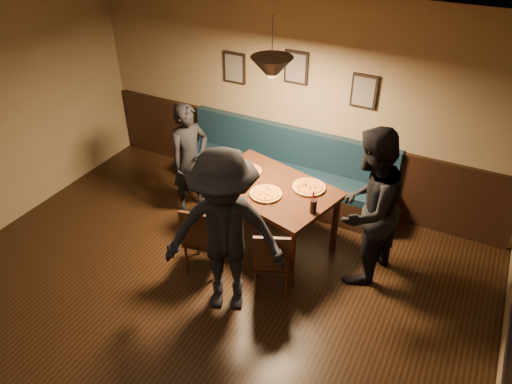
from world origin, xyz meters
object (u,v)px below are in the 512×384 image
at_px(diner_right, 367,208).
at_px(tabasco_bottle, 313,195).
at_px(chair_near_right, 272,259).
at_px(soda_glass, 313,206).
at_px(diner_left, 190,160).
at_px(booth_bench, 284,169).
at_px(diner_front, 224,235).
at_px(chair_near_left, 205,236).
at_px(dining_table, 269,214).

bearing_deg(diner_right, tabasco_bottle, -80.08).
bearing_deg(chair_near_right, soda_glass, 38.10).
distance_m(chair_near_right, diner_left, 1.89).
relative_size(booth_bench, diner_right, 1.61).
bearing_deg(soda_glass, diner_left, 167.52).
relative_size(booth_bench, tabasco_bottle, 26.05).
bearing_deg(diner_left, tabasco_bottle, -74.30).
distance_m(chair_near_right, tabasco_bottle, 0.87).
bearing_deg(diner_right, diner_front, -32.59).
distance_m(diner_left, tabasco_bottle, 1.80).
distance_m(chair_near_right, soda_glass, 0.72).
height_order(diner_right, soda_glass, diner_right).
xyz_separation_m(diner_left, diner_right, (2.42, -0.21, 0.15)).
bearing_deg(diner_front, booth_bench, 76.23).
distance_m(booth_bench, diner_front, 2.15).
xyz_separation_m(soda_glass, tabasco_bottle, (-0.09, 0.24, -0.02)).
distance_m(diner_left, diner_front, 1.85).
xyz_separation_m(chair_near_left, chair_near_right, (0.84, 0.03, -0.02)).
bearing_deg(booth_bench, diner_front, -82.20).
distance_m(chair_near_left, diner_front, 0.80).
distance_m(chair_near_left, diner_right, 1.84).
xyz_separation_m(diner_front, tabasco_bottle, (0.50, 1.14, -0.06)).
bearing_deg(tabasco_bottle, chair_near_right, -102.92).
height_order(booth_bench, diner_front, diner_front).
xyz_separation_m(booth_bench, soda_glass, (0.88, -1.19, 0.41)).
xyz_separation_m(chair_near_left, diner_left, (-0.79, 0.93, 0.32)).
xyz_separation_m(dining_table, tabasco_bottle, (0.56, -0.02, 0.47)).
bearing_deg(soda_glass, booth_bench, 126.36).
bearing_deg(diner_front, diner_right, 22.88).
distance_m(dining_table, tabasco_bottle, 0.73).
bearing_deg(chair_near_left, tabasco_bottle, 25.72).
xyz_separation_m(chair_near_right, diner_right, (0.79, 0.69, 0.49)).
xyz_separation_m(chair_near_left, diner_front, (0.50, -0.38, 0.49)).
xyz_separation_m(dining_table, chair_near_left, (-0.44, -0.77, 0.04)).
bearing_deg(chair_near_left, diner_front, -48.55).
relative_size(chair_near_right, diner_front, 0.46).
xyz_separation_m(booth_bench, chair_near_left, (-0.22, -1.70, -0.05)).
xyz_separation_m(booth_bench, chair_near_right, (0.62, -1.67, -0.07)).
relative_size(chair_near_left, diner_right, 0.49).
relative_size(soda_glass, tabasco_bottle, 1.39).
bearing_deg(diner_left, soda_glass, -81.14).
bearing_deg(soda_glass, chair_near_right, -118.21).
relative_size(booth_bench, dining_table, 1.94).
distance_m(chair_near_left, chair_near_right, 0.84).
relative_size(diner_left, tabasco_bottle, 13.46).
distance_m(booth_bench, soda_glass, 1.54).
bearing_deg(diner_front, soda_glass, 35.03).
bearing_deg(booth_bench, diner_right, -34.91).
height_order(booth_bench, soda_glass, booth_bench).
xyz_separation_m(diner_right, tabasco_bottle, (-0.63, 0.03, -0.04)).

